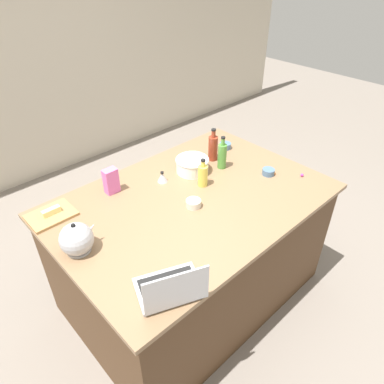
% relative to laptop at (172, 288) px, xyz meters
% --- Properties ---
extents(ground_plane, '(12.00, 12.00, 0.00)m').
position_rel_laptop_xyz_m(ground_plane, '(0.59, 0.49, -0.95)').
color(ground_plane, slate).
extents(wall_back, '(8.00, 0.10, 2.60)m').
position_rel_laptop_xyz_m(wall_back, '(0.59, 2.95, 0.35)').
color(wall_back, beige).
rests_on(wall_back, ground).
extents(island_counter, '(1.76, 1.22, 0.90)m').
position_rel_laptop_xyz_m(island_counter, '(0.59, 0.49, -0.50)').
color(island_counter, '#4C331E').
rests_on(island_counter, ground).
extents(laptop, '(0.37, 0.33, 0.22)m').
position_rel_laptop_xyz_m(laptop, '(0.00, 0.00, 0.00)').
color(laptop, '#B7B7BC').
rests_on(laptop, island_counter).
extents(mixing_bowl_large, '(0.24, 0.24, 0.10)m').
position_rel_laptop_xyz_m(mixing_bowl_large, '(0.81, 0.73, 0.01)').
color(mixing_bowl_large, white).
rests_on(mixing_bowl_large, island_counter).
extents(bottle_olive, '(0.06, 0.06, 0.25)m').
position_rel_laptop_xyz_m(bottle_olive, '(1.01, 0.62, 0.05)').
color(bottle_olive, '#4C8C38').
rests_on(bottle_olive, island_counter).
extents(bottle_oil, '(0.07, 0.07, 0.20)m').
position_rel_laptop_xyz_m(bottle_oil, '(0.75, 0.55, 0.03)').
color(bottle_oil, '#DBC64C').
rests_on(bottle_oil, island_counter).
extents(bottle_soy, '(0.07, 0.07, 0.25)m').
position_rel_laptop_xyz_m(bottle_soy, '(1.04, 0.75, 0.05)').
color(bottle_soy, maroon).
rests_on(bottle_soy, island_counter).
extents(kettle, '(0.21, 0.18, 0.20)m').
position_rel_laptop_xyz_m(kettle, '(-0.17, 0.56, 0.03)').
color(kettle, '#ADADB2').
rests_on(kettle, island_counter).
extents(cutting_board, '(0.27, 0.21, 0.02)m').
position_rel_laptop_xyz_m(cutting_board, '(-0.15, 0.94, -0.04)').
color(cutting_board, '#AD7F4C').
rests_on(cutting_board, island_counter).
extents(butter_stick_left, '(0.11, 0.04, 0.04)m').
position_rel_laptop_xyz_m(butter_stick_left, '(-0.15, 0.94, -0.01)').
color(butter_stick_left, '#F4E58C').
rests_on(butter_stick_left, cutting_board).
extents(ramekin_small, '(0.09, 0.09, 0.05)m').
position_rel_laptop_xyz_m(ramekin_small, '(0.54, 0.42, -0.02)').
color(ramekin_small, beige).
rests_on(ramekin_small, island_counter).
extents(ramekin_medium, '(0.09, 0.09, 0.05)m').
position_rel_laptop_xyz_m(ramekin_medium, '(1.24, 0.80, -0.02)').
color(ramekin_medium, slate).
rests_on(ramekin_medium, island_counter).
extents(ramekin_wide, '(0.09, 0.09, 0.04)m').
position_rel_laptop_xyz_m(ramekin_wide, '(1.18, 0.33, -0.02)').
color(ramekin_wide, slate).
rests_on(ramekin_wide, island_counter).
extents(kitchen_timer, '(0.07, 0.07, 0.08)m').
position_rel_laptop_xyz_m(kitchen_timer, '(0.58, 0.77, -0.01)').
color(kitchen_timer, '#B2B2B7').
rests_on(kitchen_timer, island_counter).
extents(candy_bag, '(0.09, 0.06, 0.17)m').
position_rel_laptop_xyz_m(candy_bag, '(0.26, 0.90, 0.04)').
color(candy_bag, pink).
rests_on(candy_bag, island_counter).
extents(candy_0, '(0.02, 0.02, 0.02)m').
position_rel_laptop_xyz_m(candy_0, '(0.22, 0.02, -0.04)').
color(candy_0, yellow).
rests_on(candy_0, island_counter).
extents(candy_1, '(0.02, 0.02, 0.02)m').
position_rel_laptop_xyz_m(candy_1, '(1.33, 0.15, -0.04)').
color(candy_1, '#CC3399').
rests_on(candy_1, island_counter).
extents(candy_2, '(0.02, 0.02, 0.02)m').
position_rel_laptop_xyz_m(candy_2, '(0.80, 0.69, -0.04)').
color(candy_2, orange).
rests_on(candy_2, island_counter).
extents(candy_3, '(0.01, 0.01, 0.01)m').
position_rel_laptop_xyz_m(candy_3, '(1.21, 0.30, -0.04)').
color(candy_3, orange).
rests_on(candy_3, island_counter).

